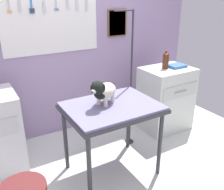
# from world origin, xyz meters

# --- Properties ---
(ground) EXTENTS (4.40, 4.00, 0.04)m
(ground) POSITION_xyz_m (0.00, 0.00, -0.02)
(ground) COLOR silver
(rear_wall_panel) EXTENTS (4.00, 0.11, 2.30)m
(rear_wall_panel) POSITION_xyz_m (-0.00, 1.28, 1.16)
(rear_wall_panel) COLOR #9D85AF
(rear_wall_panel) RESTS_ON ground
(grooming_table) EXTENTS (0.95, 0.72, 0.81)m
(grooming_table) POSITION_xyz_m (0.02, 0.11, 0.73)
(grooming_table) COLOR #2D2D33
(grooming_table) RESTS_ON ground
(grooming_arm) EXTENTS (0.30, 0.11, 1.70)m
(grooming_arm) POSITION_xyz_m (0.50, 0.49, 0.79)
(grooming_arm) COLOR #2D2D33
(grooming_arm) RESTS_ON ground
(dog) EXTENTS (0.37, 0.28, 0.28)m
(dog) POSITION_xyz_m (-0.05, 0.16, 0.96)
(dog) COLOR silver
(dog) RESTS_ON grooming_table
(cabinet_right) EXTENTS (0.68, 0.54, 0.90)m
(cabinet_right) POSITION_xyz_m (1.19, 0.58, 0.45)
(cabinet_right) COLOR silver
(cabinet_right) RESTS_ON ground
(soda_bottle) EXTENTS (0.08, 0.08, 0.24)m
(soda_bottle) POSITION_xyz_m (1.14, 0.59, 1.02)
(soda_bottle) COLOR #4C2514
(soda_bottle) RESTS_ON cabinet_right
(supply_tray) EXTENTS (0.24, 0.18, 0.04)m
(supply_tray) POSITION_xyz_m (1.33, 0.57, 0.92)
(supply_tray) COLOR #3C6DC3
(supply_tray) RESTS_ON cabinet_right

